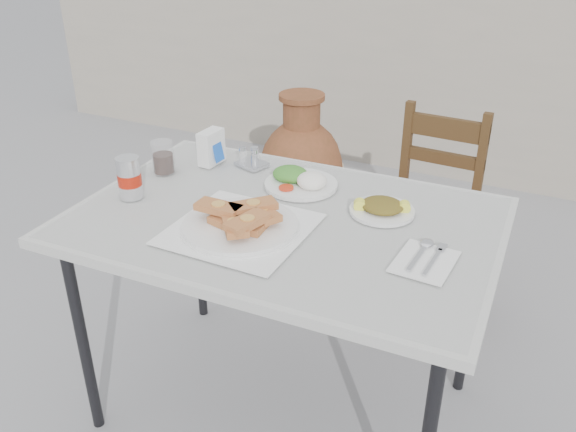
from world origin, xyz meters
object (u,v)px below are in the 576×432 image
at_px(cafe_table, 284,231).
at_px(napkin_holder, 211,147).
at_px(cola_glass, 163,159).
at_px(salad_rice_plate, 300,180).
at_px(pide_plate, 240,219).
at_px(chair, 429,208).
at_px(salad_chopped_plate, 382,208).
at_px(condiment_caddy, 251,159).
at_px(soda_can, 129,178).
at_px(terracotta_urn, 301,171).

distance_m(cafe_table, napkin_holder, 0.51).
bearing_deg(cola_glass, salad_rice_plate, 11.83).
distance_m(pide_plate, chair, 1.17).
bearing_deg(napkin_holder, salad_chopped_plate, -4.84).
xyz_separation_m(pide_plate, condiment_caddy, (-0.20, 0.44, -0.01)).
bearing_deg(soda_can, condiment_caddy, 59.89).
distance_m(cafe_table, cola_glass, 0.56).
bearing_deg(cola_glass, soda_can, -83.18).
xyz_separation_m(salad_chopped_plate, condiment_caddy, (-0.55, 0.15, 0.01)).
relative_size(cafe_table, terracotta_urn, 1.68).
height_order(salad_rice_plate, condiment_caddy, condiment_caddy).
xyz_separation_m(pide_plate, salad_chopped_plate, (0.35, 0.29, -0.02)).
height_order(salad_chopped_plate, napkin_holder, napkin_holder).
bearing_deg(chair, cola_glass, -131.88).
height_order(salad_chopped_plate, condiment_caddy, condiment_caddy).
relative_size(condiment_caddy, chair, 0.14).
distance_m(condiment_caddy, chair, 0.90).
xyz_separation_m(cafe_table, napkin_holder, (-0.43, 0.26, 0.12)).
xyz_separation_m(cafe_table, chair, (0.26, 0.92, -0.29)).
bearing_deg(salad_rice_plate, cola_glass, -168.17).
xyz_separation_m(salad_rice_plate, salad_chopped_plate, (0.31, -0.07, -0.01)).
distance_m(cafe_table, chair, 1.00).
bearing_deg(pide_plate, terracotta_urn, 107.19).
xyz_separation_m(cafe_table, soda_can, (-0.52, -0.10, 0.13)).
relative_size(cafe_table, condiment_caddy, 10.68).
relative_size(pide_plate, salad_rice_plate, 1.58).
distance_m(cola_glass, napkin_holder, 0.18).
distance_m(salad_rice_plate, salad_chopped_plate, 0.32).
relative_size(cola_glass, chair, 0.13).
xyz_separation_m(cola_glass, chair, (0.80, 0.80, -0.39)).
relative_size(soda_can, chair, 0.16).
bearing_deg(cafe_table, chair, 74.16).
bearing_deg(soda_can, napkin_holder, 76.33).
bearing_deg(terracotta_urn, soda_can, -90.59).
relative_size(pide_plate, napkin_holder, 3.15).
distance_m(condiment_caddy, terracotta_urn, 1.05).
distance_m(soda_can, terracotta_urn, 1.42).
relative_size(salad_rice_plate, chair, 0.28).
height_order(pide_plate, condiment_caddy, pide_plate).
distance_m(salad_rice_plate, soda_can, 0.57).
bearing_deg(cola_glass, salad_chopped_plate, 2.65).
height_order(cola_glass, condiment_caddy, cola_glass).
relative_size(pide_plate, condiment_caddy, 3.20).
bearing_deg(salad_chopped_plate, salad_rice_plate, 168.14).
distance_m(cola_glass, chair, 1.20).
relative_size(cafe_table, salad_rice_plate, 5.30).
bearing_deg(cafe_table, salad_rice_plate, 102.02).
distance_m(napkin_holder, chair, 1.04).
height_order(napkin_holder, chair, napkin_holder).
bearing_deg(cafe_table, pide_plate, -120.69).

